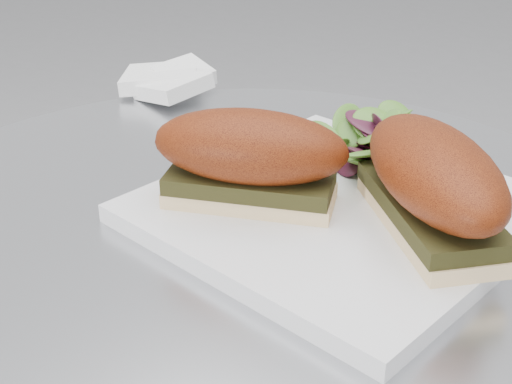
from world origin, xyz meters
The scene contains 5 objects.
plate centered at (0.06, 0.06, 0.74)m, with size 0.29×0.29×0.02m, color white.
sandwich_left centered at (0.00, 0.01, 0.79)m, with size 0.18×0.13×0.08m.
sandwich_right centered at (0.13, 0.06, 0.79)m, with size 0.19×0.18×0.08m.
salad centered at (0.04, 0.15, 0.77)m, with size 0.11×0.11×0.05m, color #569932, non-canonical shape.
napkin centered at (-0.28, 0.20, 0.74)m, with size 0.12×0.12×0.02m, color white, non-canonical shape.
Camera 1 is at (0.32, -0.40, 1.03)m, focal length 50.00 mm.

